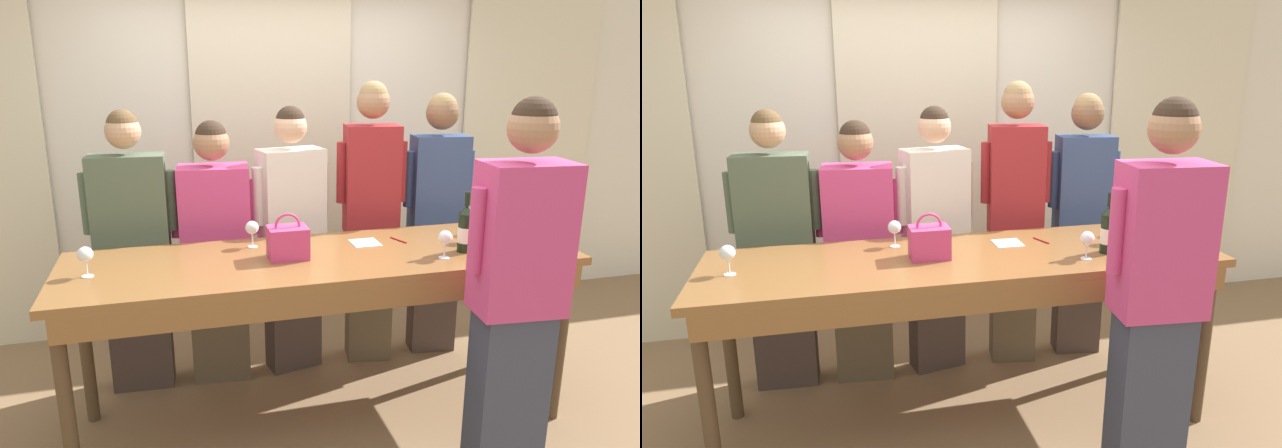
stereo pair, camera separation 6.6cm
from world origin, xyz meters
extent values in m
plane|color=#846647|center=(0.00, 0.00, 0.00)|extent=(18.00, 18.00, 0.00)
cube|color=silver|center=(0.00, 1.53, 1.40)|extent=(12.00, 0.06, 2.80)
cube|color=beige|center=(0.00, 1.47, 1.34)|extent=(1.19, 0.03, 2.69)
cube|color=beige|center=(2.18, 1.47, 1.34)|extent=(1.19, 0.03, 2.69)
cube|color=brown|center=(0.00, 0.00, 0.98)|extent=(2.73, 0.80, 0.04)
cube|color=brown|center=(0.00, -0.38, 0.90)|extent=(2.62, 0.03, 0.12)
cylinder|color=#4C3823|center=(-1.29, -0.32, 0.48)|extent=(0.07, 0.07, 0.96)
cylinder|color=#4C3823|center=(1.29, -0.32, 0.48)|extent=(0.07, 0.07, 0.96)
cylinder|color=#4C3823|center=(-1.29, 0.32, 0.48)|extent=(0.07, 0.07, 0.96)
cylinder|color=#4C3823|center=(1.29, 0.32, 0.48)|extent=(0.07, 0.07, 0.96)
cylinder|color=black|center=(0.75, -0.14, 1.11)|extent=(0.08, 0.08, 0.21)
cone|color=black|center=(0.75, -0.14, 1.23)|extent=(0.08, 0.08, 0.04)
cylinder|color=black|center=(0.75, -0.14, 1.29)|extent=(0.03, 0.03, 0.08)
cylinder|color=white|center=(0.75, -0.14, 1.09)|extent=(0.08, 0.08, 0.09)
cube|color=#C63870|center=(-0.19, 0.00, 1.08)|extent=(0.21, 0.16, 0.17)
torus|color=#C63870|center=(-0.19, 0.00, 1.17)|extent=(0.14, 0.01, 0.14)
cylinder|color=white|center=(-1.18, -0.03, 1.00)|extent=(0.06, 0.06, 0.00)
cylinder|color=white|center=(-1.18, -0.03, 1.04)|extent=(0.01, 0.01, 0.08)
sphere|color=white|center=(-1.18, -0.03, 1.11)|extent=(0.08, 0.08, 0.08)
cylinder|color=white|center=(-0.35, 0.23, 1.00)|extent=(0.06, 0.06, 0.00)
cylinder|color=white|center=(-0.35, 0.23, 1.04)|extent=(0.01, 0.01, 0.08)
sphere|color=white|center=(-0.35, 0.23, 1.11)|extent=(0.08, 0.08, 0.08)
cylinder|color=white|center=(1.00, 0.16, 1.00)|extent=(0.06, 0.06, 0.00)
cylinder|color=white|center=(1.00, 0.16, 1.04)|extent=(0.01, 0.01, 0.08)
sphere|color=white|center=(1.00, 0.16, 1.11)|extent=(0.08, 0.08, 0.08)
sphere|color=beige|center=(1.00, 0.16, 1.10)|extent=(0.05, 0.05, 0.05)
cylinder|color=white|center=(0.60, -0.21, 1.00)|extent=(0.06, 0.06, 0.00)
cylinder|color=white|center=(0.60, -0.21, 1.04)|extent=(0.01, 0.01, 0.08)
sphere|color=white|center=(0.60, -0.21, 1.11)|extent=(0.08, 0.08, 0.08)
cylinder|color=white|center=(1.30, -0.15, 1.00)|extent=(0.06, 0.06, 0.00)
cylinder|color=white|center=(1.30, -0.15, 1.04)|extent=(0.01, 0.01, 0.08)
sphere|color=white|center=(1.30, -0.15, 1.11)|extent=(0.08, 0.08, 0.08)
sphere|color=beige|center=(1.30, -0.15, 1.10)|extent=(0.05, 0.05, 0.05)
cylinder|color=white|center=(0.88, 0.01, 1.00)|extent=(0.06, 0.06, 0.00)
cylinder|color=white|center=(0.88, 0.01, 1.04)|extent=(0.01, 0.01, 0.08)
sphere|color=white|center=(0.88, 0.01, 1.11)|extent=(0.08, 0.08, 0.08)
sphere|color=beige|center=(0.88, 0.01, 1.10)|extent=(0.05, 0.05, 0.05)
cube|color=white|center=(0.28, 0.14, 1.00)|extent=(0.16, 0.16, 0.00)
cylinder|color=maroon|center=(0.48, 0.14, 1.00)|extent=(0.05, 0.13, 0.01)
cube|color=#473833|center=(-1.01, 0.64, 0.41)|extent=(0.38, 0.20, 0.83)
cube|color=#4C5B47|center=(-1.01, 0.64, 1.15)|extent=(0.44, 0.23, 0.65)
sphere|color=tan|center=(-1.01, 0.64, 1.62)|extent=(0.20, 0.20, 0.20)
sphere|color=brown|center=(-1.01, 0.64, 1.65)|extent=(0.18, 0.18, 0.18)
cylinder|color=#4C5B47|center=(-0.77, 0.63, 1.20)|extent=(0.07, 0.07, 0.36)
cylinder|color=#4C5B47|center=(-1.25, 0.66, 1.20)|extent=(0.07, 0.07, 0.36)
cube|color=brown|center=(-0.52, 0.64, 0.39)|extent=(0.38, 0.26, 0.78)
cube|color=#C63D7A|center=(-0.52, 0.64, 1.09)|extent=(0.44, 0.31, 0.62)
sphere|color=#9E7051|center=(-0.52, 0.64, 1.53)|extent=(0.21, 0.21, 0.21)
sphere|color=#332319|center=(-0.52, 0.64, 1.57)|extent=(0.19, 0.19, 0.19)
cylinder|color=#C63D7A|center=(-0.29, 0.62, 1.13)|extent=(0.08, 0.08, 0.34)
cylinder|color=#C63D7A|center=(-0.75, 0.66, 1.13)|extent=(0.08, 0.08, 0.34)
cube|color=#473833|center=(-0.04, 0.64, 0.41)|extent=(0.37, 0.25, 0.83)
cube|color=silver|center=(-0.04, 0.64, 1.15)|extent=(0.43, 0.29, 0.65)
sphere|color=#DBAD89|center=(-0.04, 0.64, 1.62)|extent=(0.20, 0.20, 0.20)
sphere|color=#332319|center=(-0.04, 0.64, 1.65)|extent=(0.18, 0.18, 0.18)
cylinder|color=silver|center=(0.18, 0.69, 1.20)|extent=(0.08, 0.08, 0.36)
cylinder|color=silver|center=(-0.26, 0.60, 1.20)|extent=(0.08, 0.08, 0.36)
cube|color=brown|center=(0.49, 0.64, 0.45)|extent=(0.32, 0.24, 0.90)
cube|color=maroon|center=(0.49, 0.64, 1.26)|extent=(0.38, 0.29, 0.71)
sphere|color=#9E7051|center=(0.49, 0.64, 1.76)|extent=(0.21, 0.21, 0.21)
sphere|color=#93754C|center=(0.49, 0.64, 1.79)|extent=(0.19, 0.19, 0.19)
cylinder|color=maroon|center=(0.69, 0.61, 1.31)|extent=(0.08, 0.08, 0.39)
cylinder|color=maroon|center=(0.30, 0.67, 1.31)|extent=(0.08, 0.08, 0.39)
cube|color=#473833|center=(0.97, 0.64, 0.43)|extent=(0.33, 0.21, 0.86)
cube|color=#334775|center=(0.97, 0.64, 1.19)|extent=(0.39, 0.25, 0.68)
sphere|color=brown|center=(0.97, 0.64, 1.68)|extent=(0.21, 0.21, 0.21)
sphere|color=#93754C|center=(0.97, 0.64, 1.71)|extent=(0.19, 0.19, 0.19)
cylinder|color=#334775|center=(1.17, 0.62, 1.25)|extent=(0.08, 0.08, 0.37)
cylinder|color=#334775|center=(0.77, 0.67, 1.25)|extent=(0.08, 0.08, 0.37)
cube|color=#383D51|center=(0.74, -0.66, 0.44)|extent=(0.35, 0.24, 0.88)
cube|color=#C63D7A|center=(0.74, -0.66, 1.23)|extent=(0.42, 0.28, 0.70)
sphere|color=#9E7051|center=(0.74, -0.66, 1.72)|extent=(0.22, 0.22, 0.22)
sphere|color=#332319|center=(0.74, -0.66, 1.76)|extent=(0.19, 0.19, 0.19)
cylinder|color=#C63D7A|center=(0.52, -0.64, 1.28)|extent=(0.08, 0.08, 0.38)
cylinder|color=#C63D7A|center=(0.96, -0.68, 1.28)|extent=(0.08, 0.08, 0.38)
camera|label=1|loc=(-0.75, -2.79, 1.98)|focal=32.00mm
camera|label=2|loc=(-0.69, -2.81, 1.98)|focal=32.00mm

